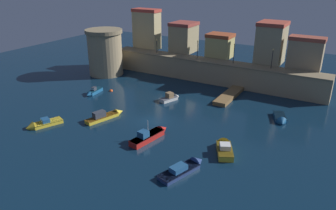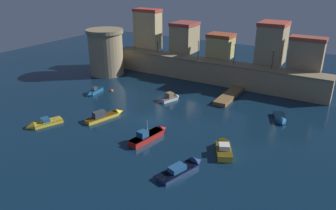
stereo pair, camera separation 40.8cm
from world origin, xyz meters
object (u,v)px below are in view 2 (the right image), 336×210
Objects in this scene: fortress_tower at (106,52)px; moored_boat_2 at (185,167)px; moored_boat_6 at (223,148)px; mooring_buoy_0 at (112,91)px; moored_boat_7 at (150,135)px; moored_boat_0 at (281,119)px; moored_boat_3 at (171,98)px; moored_boat_1 at (41,124)px; quay_lamp_1 at (198,47)px; moored_boat_5 at (106,115)px; quay_lamp_2 at (235,51)px; quay_lamp_0 at (158,44)px; moored_boat_4 at (94,92)px; quay_lamp_3 at (273,56)px.

fortress_tower reaches higher than moored_boat_2.
mooring_buoy_0 is (-27.08, 10.09, -0.49)m from moored_boat_6.
moored_boat_7 is (-9.97, -1.99, 0.03)m from moored_boat_6.
moored_boat_3 reaches higher than moored_boat_0.
moored_boat_1 is 23.95m from moored_boat_2.
moored_boat_3 is (-18.97, -1.02, 0.16)m from moored_boat_0.
moored_boat_6 is at bearing -27.61° from fortress_tower.
quay_lamp_1 is at bearing 19.96° from fortress_tower.
moored_boat_0 is 0.69× the size of moored_boat_5.
moored_boat_5 is (-11.42, -25.29, -6.64)m from quay_lamp_2.
moored_boat_1 is (-9.98, -32.52, -6.68)m from quay_lamp_1.
moored_boat_6 is at bearing -20.44° from mooring_buoy_0.
quay_lamp_0 is 0.43× the size of moored_boat_5.
moored_boat_2 reaches higher than mooring_buoy_0.
quay_lamp_0 is 10.00m from quay_lamp_1.
moored_boat_4 is at bearing 80.12° from moored_boat_2.
moored_boat_6 is (26.13, 7.17, 0.15)m from moored_boat_1.
mooring_buoy_0 is at bearing 64.07° from moored_boat_7.
moored_boat_5 is at bearing 160.70° from moored_boat_1.
quay_lamp_2 is 0.56× the size of moored_boat_5.
moored_boat_4 is 0.63× the size of moored_boat_7.
moored_boat_0 is 31.44m from mooring_buoy_0.
quay_lamp_2 is (17.87, 0.00, 0.52)m from quay_lamp_0.
quay_lamp_3 is 0.87× the size of moored_boat_3.
moored_boat_2 is 29.83m from mooring_buoy_0.
moored_boat_5 is at bearing 63.02° from moored_boat_6.
moored_boat_7 is 20.95m from mooring_buoy_0.
moored_boat_7 is at bearing 74.47° from moored_boat_6.
quay_lamp_2 reaches higher than mooring_buoy_0.
fortress_tower is 41.54m from moored_boat_2.
quay_lamp_1 is at bearing 5.69° from moored_boat_6.
quay_lamp_1 reaches higher than moored_boat_5.
quay_lamp_2 is 28.16m from moored_boat_7.
quay_lamp_3 reaches higher than moored_boat_3.
mooring_buoy_0 is (-17.11, 12.08, -0.53)m from moored_boat_7.
quay_lamp_2 is 37.71m from moored_boat_1.
fortress_tower is at bearing -157.34° from moored_boat_4.
quay_lamp_1 is at bearing -142.38° from moored_boat_0.
quay_lamp_2 is 16.29m from moored_boat_3.
moored_boat_1 is at bearing -77.55° from moored_boat_0.
fortress_tower is at bearing 70.21° from moored_boat_2.
moored_boat_6 is (28.95, -7.26, 0.08)m from moored_boat_4.
moored_boat_6 is (16.15, -25.34, -6.54)m from quay_lamp_1.
fortress_tower is at bearing -165.59° from quay_lamp_2.
quay_lamp_0 is 0.53× the size of moored_boat_1.
quay_lamp_3 is 29.53m from moored_boat_7.
quay_lamp_0 is 16.63m from mooring_buoy_0.
moored_boat_1 is (-17.86, -32.52, -6.75)m from quay_lamp_2.
quay_lamp_0 is at bearing 180.00° from quay_lamp_1.
moored_boat_2 is at bearing -36.87° from fortress_tower.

